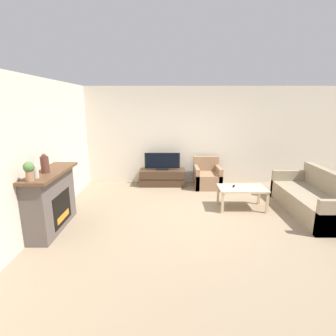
{
  "coord_description": "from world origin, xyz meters",
  "views": [
    {
      "loc": [
        -0.68,
        -4.96,
        2.24
      ],
      "look_at": [
        -0.7,
        0.65,
        0.85
      ],
      "focal_mm": 28.0,
      "sensor_mm": 36.0,
      "label": 1
    }
  ],
  "objects_px": {
    "potted_plant": "(30,170)",
    "tv": "(163,162)",
    "armchair": "(208,177)",
    "coffee_table": "(243,190)",
    "mantel_vase_left": "(37,171)",
    "couch": "(316,200)",
    "fireplace": "(52,200)",
    "mantel_vase_centre_left": "(46,164)",
    "remote": "(235,186)",
    "tv_stand": "(163,177)"
  },
  "relations": [
    {
      "from": "potted_plant",
      "to": "tv",
      "type": "xyz_separation_m",
      "value": [
        1.93,
        3.27,
        -0.6
      ]
    },
    {
      "from": "armchair",
      "to": "coffee_table",
      "type": "distance_m",
      "value": 1.63
    },
    {
      "from": "coffee_table",
      "to": "tv",
      "type": "bearing_deg",
      "value": 136.05
    },
    {
      "from": "mantel_vase_left",
      "to": "couch",
      "type": "xyz_separation_m",
      "value": [
        5.13,
        1.13,
        -0.91
      ]
    },
    {
      "from": "fireplace",
      "to": "couch",
      "type": "height_order",
      "value": "fireplace"
    },
    {
      "from": "potted_plant",
      "to": "coffee_table",
      "type": "bearing_deg",
      "value": 23.06
    },
    {
      "from": "mantel_vase_left",
      "to": "tv",
      "type": "distance_m",
      "value": 3.68
    },
    {
      "from": "fireplace",
      "to": "mantel_vase_left",
      "type": "xyz_separation_m",
      "value": [
        0.02,
        -0.44,
        0.64
      ]
    },
    {
      "from": "fireplace",
      "to": "mantel_vase_centre_left",
      "type": "xyz_separation_m",
      "value": [
        0.02,
        -0.11,
        0.69
      ]
    },
    {
      "from": "mantel_vase_centre_left",
      "to": "couch",
      "type": "height_order",
      "value": "mantel_vase_centre_left"
    },
    {
      "from": "coffee_table",
      "to": "couch",
      "type": "xyz_separation_m",
      "value": [
        1.44,
        -0.26,
        -0.13
      ]
    },
    {
      "from": "mantel_vase_left",
      "to": "armchair",
      "type": "distance_m",
      "value": 4.4
    },
    {
      "from": "remote",
      "to": "armchair",
      "type": "bearing_deg",
      "value": 125.19
    },
    {
      "from": "fireplace",
      "to": "remote",
      "type": "xyz_separation_m",
      "value": [
        3.53,
        1.02,
        -0.07
      ]
    },
    {
      "from": "tv",
      "to": "mantel_vase_left",
      "type": "bearing_deg",
      "value": -121.97
    },
    {
      "from": "tv",
      "to": "coffee_table",
      "type": "height_order",
      "value": "tv"
    },
    {
      "from": "fireplace",
      "to": "armchair",
      "type": "relative_size",
      "value": 1.82
    },
    {
      "from": "armchair",
      "to": "couch",
      "type": "relative_size",
      "value": 0.38
    },
    {
      "from": "mantel_vase_left",
      "to": "couch",
      "type": "distance_m",
      "value": 5.33
    },
    {
      "from": "mantel_vase_left",
      "to": "potted_plant",
      "type": "bearing_deg",
      "value": -90.0
    },
    {
      "from": "armchair",
      "to": "remote",
      "type": "bearing_deg",
      "value": -76.24
    },
    {
      "from": "mantel_vase_centre_left",
      "to": "armchair",
      "type": "xyz_separation_m",
      "value": [
        3.16,
        2.6,
        -0.97
      ]
    },
    {
      "from": "remote",
      "to": "couch",
      "type": "height_order",
      "value": "couch"
    },
    {
      "from": "tv",
      "to": "armchair",
      "type": "xyz_separation_m",
      "value": [
        1.23,
        -0.16,
        -0.39
      ]
    },
    {
      "from": "fireplace",
      "to": "potted_plant",
      "type": "bearing_deg",
      "value": -88.45
    },
    {
      "from": "mantel_vase_left",
      "to": "potted_plant",
      "type": "height_order",
      "value": "potted_plant"
    },
    {
      "from": "mantel_vase_centre_left",
      "to": "tv_stand",
      "type": "relative_size",
      "value": 0.26
    },
    {
      "from": "potted_plant",
      "to": "tv_stand",
      "type": "height_order",
      "value": "potted_plant"
    },
    {
      "from": "potted_plant",
      "to": "tv",
      "type": "height_order",
      "value": "potted_plant"
    },
    {
      "from": "mantel_vase_left",
      "to": "couch",
      "type": "bearing_deg",
      "value": 12.43
    },
    {
      "from": "armchair",
      "to": "couch",
      "type": "height_order",
      "value": "couch"
    },
    {
      "from": "remote",
      "to": "potted_plant",
      "type": "bearing_deg",
      "value": -133.57
    },
    {
      "from": "fireplace",
      "to": "remote",
      "type": "height_order",
      "value": "fireplace"
    },
    {
      "from": "tv",
      "to": "armchair",
      "type": "relative_size",
      "value": 1.21
    },
    {
      "from": "mantel_vase_centre_left",
      "to": "coffee_table",
      "type": "relative_size",
      "value": 0.33
    },
    {
      "from": "mantel_vase_centre_left",
      "to": "coffee_table",
      "type": "bearing_deg",
      "value": 16.01
    },
    {
      "from": "remote",
      "to": "couch",
      "type": "bearing_deg",
      "value": 9.97
    },
    {
      "from": "mantel_vase_centre_left",
      "to": "potted_plant",
      "type": "distance_m",
      "value": 0.51
    },
    {
      "from": "mantel_vase_left",
      "to": "coffee_table",
      "type": "xyz_separation_m",
      "value": [
        3.69,
        1.39,
        -0.78
      ]
    },
    {
      "from": "mantel_vase_centre_left",
      "to": "coffee_table",
      "type": "height_order",
      "value": "mantel_vase_centre_left"
    },
    {
      "from": "tv",
      "to": "coffee_table",
      "type": "xyz_separation_m",
      "value": [
        1.76,
        -1.7,
        -0.25
      ]
    },
    {
      "from": "tv_stand",
      "to": "couch",
      "type": "height_order",
      "value": "couch"
    },
    {
      "from": "fireplace",
      "to": "remote",
      "type": "relative_size",
      "value": 9.48
    },
    {
      "from": "mantel_vase_left",
      "to": "coffee_table",
      "type": "height_order",
      "value": "mantel_vase_left"
    },
    {
      "from": "tv_stand",
      "to": "remote",
      "type": "bearing_deg",
      "value": -45.68
    },
    {
      "from": "coffee_table",
      "to": "couch",
      "type": "relative_size",
      "value": 0.48
    },
    {
      "from": "mantel_vase_left",
      "to": "armchair",
      "type": "bearing_deg",
      "value": 42.82
    },
    {
      "from": "mantel_vase_centre_left",
      "to": "tv",
      "type": "distance_m",
      "value": 3.41
    },
    {
      "from": "tv_stand",
      "to": "tv",
      "type": "bearing_deg",
      "value": -90.0
    },
    {
      "from": "armchair",
      "to": "fireplace",
      "type": "bearing_deg",
      "value": -141.91
    }
  ]
}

